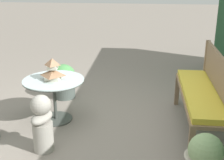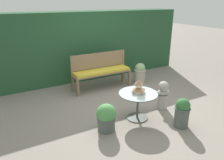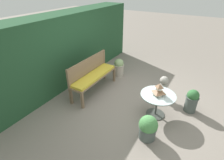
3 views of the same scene
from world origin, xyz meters
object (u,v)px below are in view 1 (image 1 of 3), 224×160
Objects in this scene: garden_bust at (42,123)px; patio_table at (54,88)px; pagoda_birdhouse at (53,71)px; potted_plant_table_far at (64,81)px; garden_bench at (200,96)px.

patio_table is at bearing -158.31° from garden_bust.
pagoda_birdhouse is (0.00, 0.00, 0.24)m from patio_table.
potted_plant_table_far is (-1.53, -0.15, -0.07)m from garden_bust.
garden_bust is at bearing 5.73° from patio_table.
garden_bench is 5.76× the size of pagoda_birdhouse.
garden_bench reaches higher than potted_plant_table_far.
garden_bust is 1.24× the size of potted_plant_table_far.
garden_bust is (0.75, 0.08, -0.36)m from pagoda_birdhouse.
pagoda_birdhouse is 0.53× the size of potted_plant_table_far.
garden_bench is 1.86m from patio_table.
garden_bust reaches higher than potted_plant_table_far.
garden_bust is at bearing 5.71° from potted_plant_table_far.
patio_table is 1.19× the size of garden_bust.
pagoda_birdhouse reaches higher than patio_table.
garden_bust is at bearing -70.01° from garden_bench.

